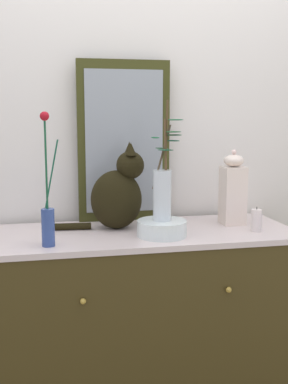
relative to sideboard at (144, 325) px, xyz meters
The scene contains 9 objects.
wall_back 0.91m from the sideboard, 90.00° to the left, with size 4.40×0.08×2.60m, color silver.
sideboard is the anchor object (origin of this frame).
mirror_leaning 0.88m from the sideboard, 100.73° to the left, with size 0.45×0.03×0.78m.
cat_sitting 0.63m from the sideboard, 145.27° to the left, with size 0.44×0.18×0.40m.
vase_slim_green 0.75m from the sideboard, 158.71° to the right, with size 0.08×0.05×0.54m.
bowl_porcelain 0.50m from the sideboard, 60.82° to the right, with size 0.22×0.22×0.07m, color silver.
vase_glass_clear 0.67m from the sideboard, 59.59° to the right, with size 0.13×0.17×0.51m.
jar_lidded_porcelain 0.77m from the sideboard, ahead, with size 0.11×0.11×0.36m.
candle_pillar 0.72m from the sideboard, 12.45° to the right, with size 0.05×0.05×0.11m.
Camera 1 is at (-0.44, -2.08, 1.43)m, focal length 44.89 mm.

